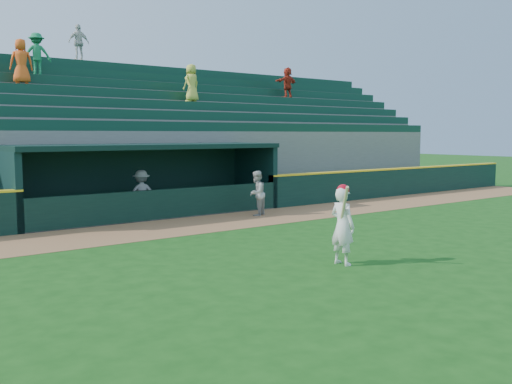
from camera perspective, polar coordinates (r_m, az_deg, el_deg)
ground at (r=13.77m, az=4.07°, el=-5.93°), size 120.00×120.00×0.00m
warning_track at (r=17.68m, az=-6.53°, el=-3.32°), size 40.00×3.00×0.01m
field_wall_right at (r=27.04m, az=14.38°, el=0.96°), size 15.50×0.30×1.20m
wall_stripe_right at (r=26.99m, az=14.41°, el=2.29°), size 15.50×0.32×0.06m
dugout_player_front at (r=19.56m, az=0.06°, el=-0.13°), size 0.94×0.88×1.55m
dugout_player_inside at (r=19.78m, az=-11.38°, el=-0.13°), size 1.11×0.77×1.58m
dugout at (r=20.23m, az=-11.10°, el=1.62°), size 9.40×2.80×2.46m
stands at (r=24.36m, az=-15.95°, el=4.63°), size 34.50×6.25×7.52m
batter_at_plate at (r=12.35m, az=8.65°, el=-3.21°), size 0.55×0.76×1.75m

